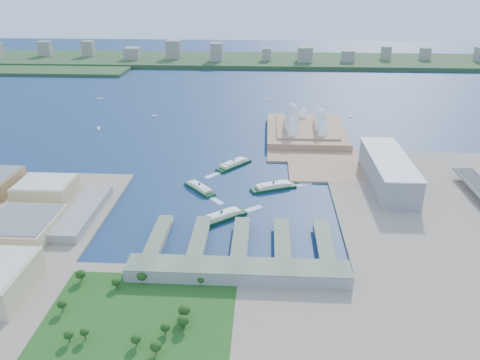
# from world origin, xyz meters

# --- Properties ---
(ground) EXTENTS (3000.00, 3000.00, 0.00)m
(ground) POSITION_xyz_m (0.00, 0.00, 0.00)
(ground) COLOR #10244E
(ground) RESTS_ON ground
(south_land) EXTENTS (720.00, 180.00, 3.00)m
(south_land) POSITION_xyz_m (0.00, -210.00, 1.50)
(south_land) COLOR gray
(south_land) RESTS_ON ground
(east_land) EXTENTS (240.00, 500.00, 3.00)m
(east_land) POSITION_xyz_m (240.00, -50.00, 1.50)
(east_land) COLOR gray
(east_land) RESTS_ON ground
(peninsula) EXTENTS (135.00, 220.00, 3.00)m
(peninsula) POSITION_xyz_m (107.50, 260.00, 1.50)
(peninsula) COLOR #A07657
(peninsula) RESTS_ON ground
(far_shore) EXTENTS (2200.00, 260.00, 12.00)m
(far_shore) POSITION_xyz_m (0.00, 980.00, 6.00)
(far_shore) COLOR #2D4926
(far_shore) RESTS_ON ground
(opera_house) EXTENTS (134.00, 180.00, 58.00)m
(opera_house) POSITION_xyz_m (105.00, 280.00, 32.00)
(opera_house) COLOR white
(opera_house) RESTS_ON peninsula
(toaster_building) EXTENTS (45.00, 155.00, 35.00)m
(toaster_building) POSITION_xyz_m (195.00, 80.00, 20.50)
(toaster_building) COLOR gray
(toaster_building) RESTS_ON east_land
(ferry_wharves) EXTENTS (184.00, 90.00, 9.30)m
(ferry_wharves) POSITION_xyz_m (14.00, -75.00, 4.65)
(ferry_wharves) COLOR #58694F
(ferry_wharves) RESTS_ON ground
(terminal_building) EXTENTS (200.00, 28.00, 12.00)m
(terminal_building) POSITION_xyz_m (15.00, -135.00, 9.00)
(terminal_building) COLOR gray
(terminal_building) RESTS_ON south_land
(park) EXTENTS (150.00, 110.00, 16.00)m
(park) POSITION_xyz_m (-60.00, -190.00, 11.00)
(park) COLOR #194714
(park) RESTS_ON south_land
(far_skyline) EXTENTS (1900.00, 140.00, 55.00)m
(far_skyline) POSITION_xyz_m (0.00, 960.00, 39.50)
(far_skyline) COLOR gray
(far_skyline) RESTS_ON far_shore
(ferry_a) EXTENTS (45.00, 48.85, 10.03)m
(ferry_a) POSITION_xyz_m (-45.35, 51.42, 5.01)
(ferry_a) COLOR #0E391C
(ferry_a) RESTS_ON ground
(ferry_b) EXTENTS (49.50, 55.60, 11.25)m
(ferry_b) POSITION_xyz_m (-7.17, 133.38, 5.63)
(ferry_b) COLOR #0E391C
(ferry_b) RESTS_ON ground
(ferry_c) EXTENTS (56.99, 50.94, 11.55)m
(ferry_c) POSITION_xyz_m (-10.11, -24.29, 5.78)
(ferry_c) COLOR #0E391C
(ferry_c) RESTS_ON ground
(ferry_d) EXTENTS (60.25, 37.16, 11.18)m
(ferry_d) POSITION_xyz_m (48.46, 59.97, 5.59)
(ferry_d) COLOR #0E391C
(ferry_d) RESTS_ON ground
(boat_a) EXTENTS (8.47, 16.41, 3.07)m
(boat_a) POSITION_xyz_m (-258.31, 293.09, 1.54)
(boat_a) COLOR white
(boat_a) RESTS_ON ground
(boat_b) EXTENTS (11.46, 5.08, 3.00)m
(boat_b) POSITION_xyz_m (-177.76, 376.75, 1.50)
(boat_b) COLOR white
(boat_b) RESTS_ON ground
(boat_c) EXTENTS (10.28, 13.13, 2.95)m
(boat_c) POSITION_xyz_m (200.33, 396.52, 1.48)
(boat_c) COLOR white
(boat_c) RESTS_ON ground
(boat_d) EXTENTS (14.85, 4.80, 2.46)m
(boat_d) POSITION_xyz_m (-327.75, 504.50, 1.23)
(boat_d) COLOR white
(boat_d) RESTS_ON ground
(boat_e) EXTENTS (3.96, 12.31, 3.02)m
(boat_e) POSITION_xyz_m (36.73, 521.45, 1.51)
(boat_e) COLOR white
(boat_e) RESTS_ON ground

